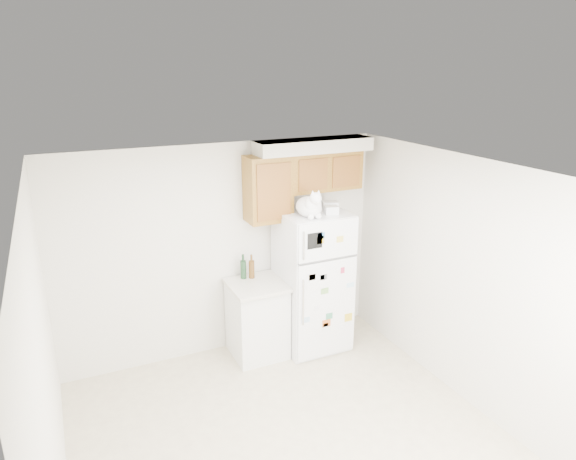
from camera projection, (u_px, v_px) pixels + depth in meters
ground_plane at (298, 451)px, 4.61m from camera, size 3.80×4.00×0.01m
room_shell at (299, 267)px, 4.36m from camera, size 3.84×4.04×2.52m
refrigerator at (313, 281)px, 6.12m from camera, size 0.76×0.78×1.70m
base_counter at (257, 319)px, 6.03m from camera, size 0.64×0.64×0.92m
cat at (310, 206)px, 5.64m from camera, size 0.33×0.48×0.34m
storage_box_back at (330, 206)px, 5.95m from camera, size 0.21×0.18×0.10m
storage_box_front at (331, 210)px, 5.78m from camera, size 0.17×0.14×0.09m
bottle_green at (243, 266)px, 5.97m from camera, size 0.07×0.07×0.30m
bottle_amber at (252, 266)px, 5.99m from camera, size 0.07×0.07×0.29m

